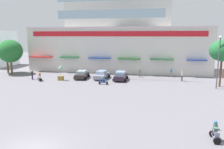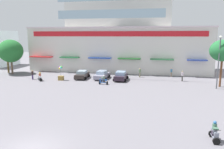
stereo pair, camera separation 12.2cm
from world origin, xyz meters
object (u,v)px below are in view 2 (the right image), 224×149
object	(u,v)px
parked_car_0	(82,74)
pedestrian_3	(171,72)
plaza_tree_2	(7,52)
scooter_rider_5	(40,77)
parked_car_1	(102,75)
pedestrian_0	(182,75)
plaza_tree_0	(11,51)
pedestrian_2	(32,74)
streetlamp_near	(219,59)
scooter_rider_7	(104,80)
plaza_tree_1	(223,51)
balloon_vendor_cart	(61,74)
parked_car_2	(121,76)
pedestrian_1	(140,72)
scooter_rider_8	(215,133)

from	to	relation	value
parked_car_0	pedestrian_3	xyz separation A→B (m)	(15.63, 4.72, 0.25)
plaza_tree_2	scooter_rider_5	world-z (taller)	plaza_tree_2
parked_car_1	pedestrian_3	bearing A→B (deg)	19.77
pedestrian_3	parked_car_0	bearing A→B (deg)	-163.20
parked_car_1	pedestrian_0	size ratio (longest dim) A/B	2.63
plaza_tree_0	pedestrian_0	distance (m)	32.55
parked_car_1	pedestrian_2	distance (m)	12.08
plaza_tree_0	streetlamp_near	xyz separation A→B (m)	(36.65, -4.96, -0.18)
plaza_tree_0	parked_car_1	distance (m)	19.13
scooter_rider_7	plaza_tree_1	bearing A→B (deg)	6.52
pedestrian_2	balloon_vendor_cart	bearing A→B (deg)	3.98
scooter_rider_7	parked_car_1	bearing A→B (deg)	107.12
parked_car_0	pedestrian_2	world-z (taller)	pedestrian_2
parked_car_1	scooter_rider_7	bearing A→B (deg)	-72.88
plaza_tree_2	parked_car_2	world-z (taller)	plaza_tree_2
parked_car_2	pedestrian_1	size ratio (longest dim) A/B	2.42
parked_car_2	pedestrian_1	xyz separation A→B (m)	(2.95, 3.53, 0.18)
parked_car_0	balloon_vendor_cart	xyz separation A→B (m)	(-3.05, -2.18, 0.44)
scooter_rider_8	scooter_rider_7	bearing A→B (deg)	126.94
parked_car_1	balloon_vendor_cart	world-z (taller)	balloon_vendor_cart
pedestrian_2	balloon_vendor_cart	size ratio (longest dim) A/B	0.66
pedestrian_1	streetlamp_near	distance (m)	13.70
scooter_rider_5	scooter_rider_7	world-z (taller)	scooter_rider_7
balloon_vendor_cart	scooter_rider_5	bearing A→B (deg)	-160.40
parked_car_2	scooter_rider_5	distance (m)	13.67
plaza_tree_1	pedestrian_2	distance (m)	30.80
scooter_rider_7	scooter_rider_8	size ratio (longest dim) A/B	1.01
parked_car_1	balloon_vendor_cart	size ratio (longest dim) A/B	1.84
scooter_rider_7	scooter_rider_5	bearing A→B (deg)	177.42
pedestrian_3	scooter_rider_7	bearing A→B (deg)	-141.54
scooter_rider_8	pedestrian_3	xyz separation A→B (m)	(-1.61, 25.04, 0.34)
scooter_rider_7	pedestrian_1	world-z (taller)	pedestrian_1
plaza_tree_2	pedestrian_0	distance (m)	34.14
parked_car_1	scooter_rider_7	size ratio (longest dim) A/B	3.01
plaza_tree_1	balloon_vendor_cart	xyz separation A→B (m)	(-25.36, -0.33, -4.22)
scooter_rider_5	plaza_tree_2	bearing A→B (deg)	150.01
parked_car_2	pedestrian_2	xyz separation A→B (m)	(-15.18, -2.28, 0.16)
scooter_rider_8	scooter_rider_5	bearing A→B (deg)	144.20
plaza_tree_1	balloon_vendor_cart	world-z (taller)	plaza_tree_1
balloon_vendor_cart	parked_car_1	bearing A→B (deg)	21.18
scooter_rider_5	pedestrian_0	world-z (taller)	pedestrian_0
pedestrian_0	pedestrian_3	size ratio (longest dim) A/B	1.03
parked_car_0	pedestrian_1	size ratio (longest dim) A/B	2.53
scooter_rider_7	pedestrian_3	world-z (taller)	pedestrian_3
pedestrian_2	scooter_rider_5	bearing A→B (deg)	-23.29
plaza_tree_1	scooter_rider_8	world-z (taller)	plaza_tree_1
parked_car_2	streetlamp_near	world-z (taller)	streetlamp_near
plaza_tree_0	pedestrian_2	distance (m)	8.92
pedestrian_0	parked_car_0	bearing A→B (deg)	-175.98
scooter_rider_7	pedestrian_0	xyz separation A→B (m)	(12.35, 5.05, 0.36)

